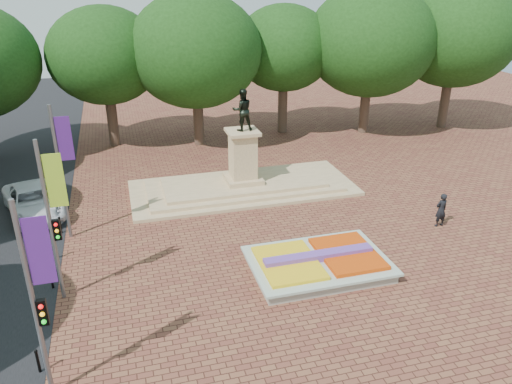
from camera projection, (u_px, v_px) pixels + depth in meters
ground at (284, 252)px, 24.64m from camera, size 90.00×90.00×0.00m
flower_bed at (319, 263)px, 22.98m from camera, size 6.30×4.30×0.91m
monument at (243, 177)px, 31.32m from camera, size 14.00×6.00×6.40m
tree_row_back at (239, 57)px, 38.36m from camera, size 44.80×8.80×10.43m
banner_poles at (52, 218)px, 19.41m from camera, size 0.88×11.17×7.00m
bollard_row at (48, 295)px, 20.44m from camera, size 0.12×13.12×0.98m
van at (33, 202)px, 28.13m from camera, size 4.15×6.22×1.59m
pedestrian at (441, 210)px, 26.76m from camera, size 0.73×0.51×1.91m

